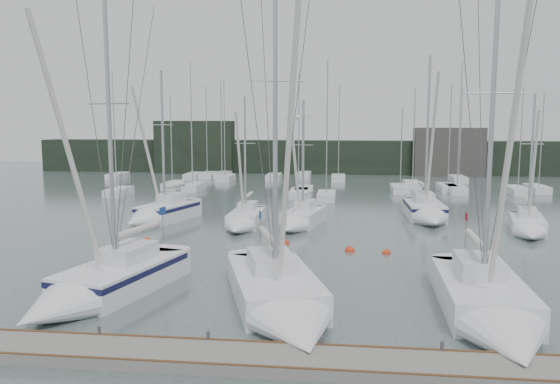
# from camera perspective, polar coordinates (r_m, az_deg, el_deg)

# --- Properties ---
(ground) EXTENTS (160.00, 160.00, 0.00)m
(ground) POSITION_cam_1_polar(r_m,az_deg,el_deg) (23.51, -0.20, -12.50)
(ground) COLOR #4D5E5B
(ground) RESTS_ON ground
(dock) EXTENTS (24.00, 2.00, 0.40)m
(dock) POSITION_cam_1_polar(r_m,az_deg,el_deg) (18.85, -2.06, -17.08)
(dock) COLOR slate
(dock) RESTS_ON ground
(far_treeline) EXTENTS (90.00, 4.00, 5.00)m
(far_treeline) POSITION_cam_1_polar(r_m,az_deg,el_deg) (84.17, 4.77, 3.68)
(far_treeline) COLOR black
(far_treeline) RESTS_ON ground
(far_building_left) EXTENTS (12.00, 3.00, 8.00)m
(far_building_left) POSITION_cam_1_polar(r_m,az_deg,el_deg) (85.10, -8.90, 4.67)
(far_building_left) COLOR black
(far_building_left) RESTS_ON ground
(far_building_right) EXTENTS (10.00, 3.00, 7.00)m
(far_building_right) POSITION_cam_1_polar(r_m,az_deg,el_deg) (83.51, 17.20, 4.03)
(far_building_right) COLOR #403D3A
(far_building_right) RESTS_ON ground
(mast_forest) EXTENTS (58.18, 25.80, 14.83)m
(mast_forest) POSITION_cam_1_polar(r_m,az_deg,el_deg) (66.45, 3.83, 0.93)
(mast_forest) COLOR white
(mast_forest) RESTS_ON ground
(sailboat_near_left) EXTENTS (5.45, 10.33, 14.87)m
(sailboat_near_left) POSITION_cam_1_polar(r_m,az_deg,el_deg) (25.97, -18.67, -9.45)
(sailboat_near_left) COLOR white
(sailboat_near_left) RESTS_ON ground
(sailboat_near_center) EXTENTS (6.42, 11.15, 16.51)m
(sailboat_near_center) POSITION_cam_1_polar(r_m,az_deg,el_deg) (22.70, 0.36, -11.64)
(sailboat_near_center) COLOR white
(sailboat_near_center) RESTS_ON ground
(sailboat_near_right) EXTENTS (3.70, 11.12, 15.48)m
(sailboat_near_right) POSITION_cam_1_polar(r_m,az_deg,el_deg) (23.31, 21.31, -11.61)
(sailboat_near_right) COLOR white
(sailboat_near_right) RESTS_ON ground
(sailboat_mid_a) EXTENTS (4.92, 8.27, 12.83)m
(sailboat_mid_a) POSITION_cam_1_polar(r_m,az_deg,el_deg) (44.31, -12.65, -2.27)
(sailboat_mid_a) COLOR white
(sailboat_mid_a) RESTS_ON ground
(sailboat_mid_b) EXTENTS (2.37, 7.38, 10.54)m
(sailboat_mid_b) POSITION_cam_1_polar(r_m,az_deg,el_deg) (41.04, -3.89, -3.10)
(sailboat_mid_b) COLOR white
(sailboat_mid_b) RESTS_ON ground
(sailboat_mid_c) EXTENTS (3.79, 7.73, 10.27)m
(sailboat_mid_c) POSITION_cam_1_polar(r_m,az_deg,el_deg) (41.21, 2.00, -2.99)
(sailboat_mid_c) COLOR white
(sailboat_mid_c) RESTS_ON ground
(sailboat_mid_d) EXTENTS (2.93, 8.44, 14.11)m
(sailboat_mid_d) POSITION_cam_1_polar(r_m,az_deg,el_deg) (45.52, 15.11, -2.11)
(sailboat_mid_d) COLOR white
(sailboat_mid_d) RESTS_ON ground
(sailboat_mid_e) EXTENTS (3.70, 7.19, 10.64)m
(sailboat_mid_e) POSITION_cam_1_polar(r_m,az_deg,el_deg) (42.44, 24.54, -3.42)
(sailboat_mid_e) COLOR white
(sailboat_mid_e) RESTS_ON ground
(buoy_a) EXTENTS (0.62, 0.62, 0.62)m
(buoy_a) POSITION_cam_1_polar(r_m,az_deg,el_deg) (35.93, 0.49, -5.44)
(buoy_a) COLOR red
(buoy_a) RESTS_ON ground
(buoy_b) EXTENTS (0.52, 0.52, 0.52)m
(buoy_b) POSITION_cam_1_polar(r_m,az_deg,el_deg) (34.04, 11.06, -6.32)
(buoy_b) COLOR red
(buoy_b) RESTS_ON ground
(buoy_c) EXTENTS (0.57, 0.57, 0.57)m
(buoy_c) POSITION_cam_1_polar(r_m,az_deg,el_deg) (37.64, -13.73, -5.06)
(buoy_c) COLOR red
(buoy_c) RESTS_ON ground
(seagull) EXTENTS (0.97, 0.43, 0.19)m
(seagull) POSITION_cam_1_polar(r_m,az_deg,el_deg) (23.16, 1.88, 7.81)
(seagull) COLOR white
(seagull) RESTS_ON ground
(buoy_d) EXTENTS (0.62, 0.62, 0.62)m
(buoy_d) POSITION_cam_1_polar(r_m,az_deg,el_deg) (34.26, 7.29, -6.15)
(buoy_d) COLOR red
(buoy_d) RESTS_ON ground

